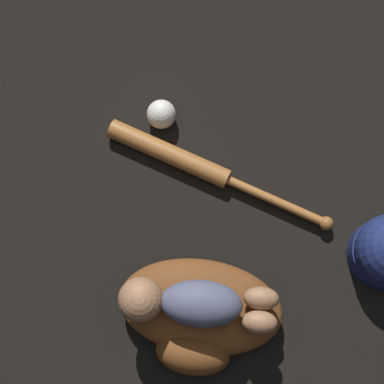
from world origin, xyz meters
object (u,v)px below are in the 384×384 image
at_px(baseball_glove, 198,315).
at_px(baby_figure, 189,303).
at_px(baseball_bat, 190,163).
at_px(baseball, 161,114).

xyz_separation_m(baseball_glove, baby_figure, (0.01, -0.02, 0.09)).
height_order(baseball_glove, baseball_bat, baseball_glove).
bearing_deg(baseball_bat, baseball_glove, 79.16).
height_order(baby_figure, baseball_bat, baby_figure).
relative_size(baby_figure, baseball_bat, 0.72).
distance_m(baby_figure, baseball, 0.47).
height_order(baseball_bat, baseball, baseball).
relative_size(baby_figure, baseball, 4.76).
bearing_deg(baseball, baseball_glove, 86.79).
distance_m(baseball_glove, baseball, 0.48).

